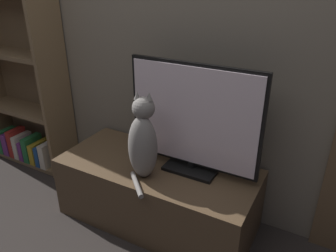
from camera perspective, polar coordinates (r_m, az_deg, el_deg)
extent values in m
cube|color=#756B5B|center=(2.00, 2.57, 19.72)|extent=(4.80, 0.05, 2.60)
cube|color=brown|center=(2.15, -1.86, -11.54)|extent=(1.24, 0.54, 0.41)
cube|color=black|center=(1.99, 4.09, -7.29)|extent=(0.31, 0.19, 0.02)
cylinder|color=black|center=(1.97, 4.11, -6.59)|extent=(0.04, 0.04, 0.04)
cube|color=black|center=(1.84, 4.51, 1.67)|extent=(0.79, 0.02, 0.61)
cube|color=silver|center=(1.83, 4.33, 1.51)|extent=(0.75, 0.01, 0.58)
ellipsoid|color=gray|center=(1.84, -4.41, -3.74)|extent=(0.19, 0.18, 0.38)
ellipsoid|color=silver|center=(1.89, -3.78, -3.48)|extent=(0.10, 0.07, 0.21)
sphere|color=gray|center=(1.76, -4.30, 3.14)|extent=(0.15, 0.15, 0.13)
cone|color=gray|center=(1.75, -5.43, 5.38)|extent=(0.04, 0.04, 0.04)
cone|color=gray|center=(1.73, -3.30, 5.16)|extent=(0.04, 0.04, 0.04)
cylinder|color=gray|center=(1.85, -5.48, -10.09)|extent=(0.18, 0.18, 0.03)
cube|color=brown|center=(2.51, -19.78, 10.77)|extent=(0.03, 0.28, 1.85)
cube|color=brown|center=(2.88, -23.23, 11.94)|extent=(0.80, 0.03, 1.85)
cube|color=brown|center=(3.12, -22.13, -5.03)|extent=(0.74, 0.25, 0.03)
cube|color=brown|center=(2.93, -23.57, 2.69)|extent=(0.74, 0.25, 0.03)
cube|color=brown|center=(2.81, -25.20, 11.28)|extent=(0.74, 0.25, 0.03)
cube|color=#236B38|center=(3.31, -26.47, -2.18)|extent=(0.03, 0.20, 0.17)
cube|color=#236B38|center=(3.26, -26.16, -2.16)|extent=(0.05, 0.18, 0.20)
cube|color=#6B2D75|center=(3.21, -25.48, -2.57)|extent=(0.07, 0.17, 0.20)
cube|color=maroon|center=(3.14, -24.75, -2.53)|extent=(0.05, 0.16, 0.24)
cube|color=beige|center=(3.11, -23.95, -3.05)|extent=(0.05, 0.18, 0.20)
cube|color=#6B2D75|center=(3.07, -23.27, -3.70)|extent=(0.05, 0.16, 0.17)
cube|color=#236B38|center=(3.01, -22.50, -3.54)|extent=(0.06, 0.17, 0.22)
cube|color=#B79323|center=(2.98, -21.37, -4.11)|extent=(0.05, 0.20, 0.18)
cube|color=navy|center=(2.93, -20.74, -4.56)|extent=(0.04, 0.17, 0.17)
cube|color=beige|center=(2.88, -19.79, -4.49)|extent=(0.06, 0.20, 0.21)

